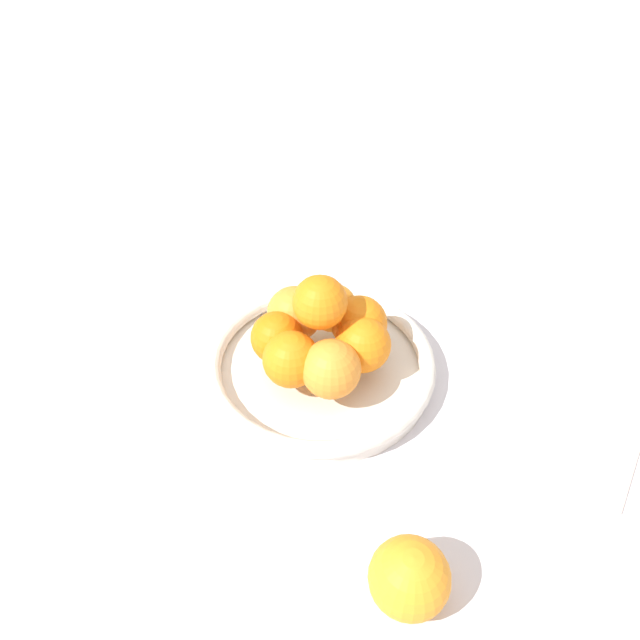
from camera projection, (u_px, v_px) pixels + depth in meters
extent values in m
plane|color=silver|center=(320.00, 374.00, 0.85)|extent=(4.00, 4.00, 0.00)
cylinder|color=silver|center=(320.00, 371.00, 0.84)|extent=(0.30, 0.30, 0.01)
torus|color=silver|center=(320.00, 361.00, 0.83)|extent=(0.31, 0.31, 0.02)
sphere|color=orange|center=(359.00, 323.00, 0.81)|extent=(0.07, 0.07, 0.07)
sphere|color=orange|center=(330.00, 307.00, 0.84)|extent=(0.07, 0.07, 0.07)
sphere|color=orange|center=(295.00, 313.00, 0.83)|extent=(0.07, 0.07, 0.07)
sphere|color=orange|center=(277.00, 338.00, 0.80)|extent=(0.07, 0.07, 0.07)
sphere|color=orange|center=(291.00, 359.00, 0.77)|extent=(0.07, 0.07, 0.07)
sphere|color=orange|center=(331.00, 369.00, 0.75)|extent=(0.07, 0.07, 0.07)
sphere|color=orange|center=(362.00, 347.00, 0.78)|extent=(0.07, 0.07, 0.07)
sphere|color=orange|center=(324.00, 301.00, 0.76)|extent=(0.07, 0.07, 0.07)
sphere|color=orange|center=(318.00, 302.00, 0.76)|extent=(0.06, 0.06, 0.06)
sphere|color=orange|center=(409.00, 578.00, 0.60)|extent=(0.08, 0.08, 0.08)
cube|color=beige|center=(573.00, 439.00, 0.76)|extent=(0.18, 0.18, 0.01)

